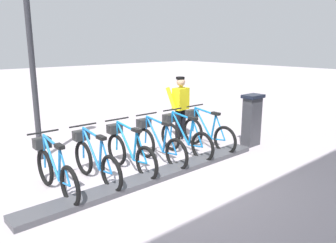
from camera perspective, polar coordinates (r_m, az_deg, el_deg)
name	(u,v)px	position (r m, az deg, el deg)	size (l,w,h in m)	color
ground_plane	(157,178)	(6.44, -1.96, -9.59)	(60.00, 60.00, 0.00)	#B2A6AC
dock_rail_base	(157,175)	(6.42, -1.96, -9.18)	(0.44, 5.33, 0.10)	#47474C
payment_kiosk	(252,119)	(8.49, 14.09, 0.37)	(0.36, 0.52, 1.28)	#38383D
bike_docked_0	(206,131)	(8.09, 6.50, -1.65)	(1.72, 0.54, 1.02)	black
bike_docked_1	(183,137)	(7.57, 2.66, -2.64)	(1.72, 0.54, 1.02)	black
bike_docked_2	(158,143)	(7.08, -1.74, -3.76)	(1.72, 0.54, 1.02)	black
bike_docked_3	(129,151)	(6.65, -6.76, -5.00)	(1.72, 0.54, 1.02)	black
bike_docked_4	(94,159)	(6.28, -12.45, -6.35)	(1.72, 0.54, 1.02)	black
bike_docked_5	(54,170)	(5.98, -18.82, -7.79)	(1.72, 0.54, 1.02)	black
worker_near_rack	(180,106)	(8.66, 2.13, 2.66)	(0.48, 0.65, 1.66)	white
lamp_post	(29,27)	(7.55, -22.68, 14.61)	(0.32, 0.32, 4.34)	#2D2D33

